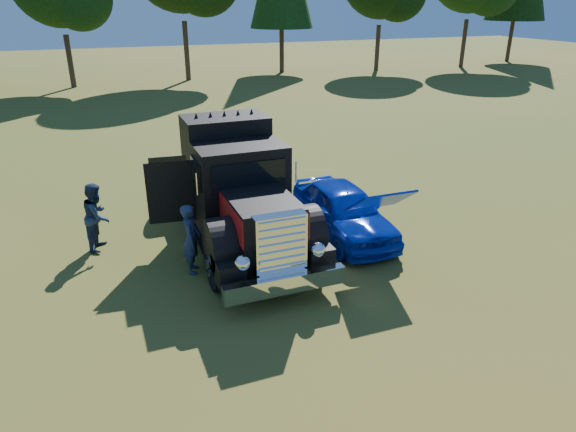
% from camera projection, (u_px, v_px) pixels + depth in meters
% --- Properties ---
extents(ground, '(120.00, 120.00, 0.00)m').
position_uv_depth(ground, '(273.00, 279.00, 11.26)').
color(ground, '#3E5A1A').
rests_on(ground, ground).
extents(diamond_t_truck, '(3.38, 7.16, 3.00)m').
position_uv_depth(diamond_t_truck, '(237.00, 193.00, 12.56)').
color(diamond_t_truck, black).
rests_on(diamond_t_truck, ground).
extents(hotrod_coupe, '(1.63, 4.15, 1.89)m').
position_uv_depth(hotrod_coupe, '(343.00, 210.00, 13.11)').
color(hotrod_coupe, '#0F0691').
rests_on(hotrod_coupe, ground).
extents(spectator_near, '(0.52, 0.66, 1.61)m').
position_uv_depth(spectator_near, '(191.00, 239.00, 11.27)').
color(spectator_near, '#1D2F45').
rests_on(spectator_near, ground).
extents(spectator_far, '(0.87, 0.98, 1.67)m').
position_uv_depth(spectator_far, '(97.00, 216.00, 12.36)').
color(spectator_far, navy).
rests_on(spectator_far, ground).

